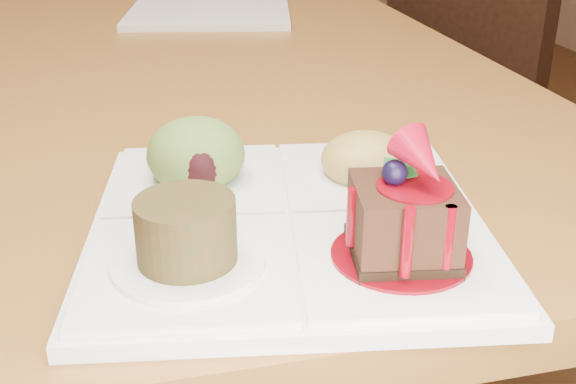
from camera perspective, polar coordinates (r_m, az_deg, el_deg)
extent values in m
cube|color=brown|center=(1.25, -13.01, 11.54)|extent=(1.00, 1.80, 0.04)
cylinder|color=brown|center=(2.21, -1.23, 7.91)|extent=(0.06, 0.06, 0.71)
cube|color=black|center=(1.63, 7.85, 6.76)|extent=(0.61, 0.61, 0.04)
cylinder|color=black|center=(1.74, 16.75, -2.31)|extent=(0.04, 0.04, 0.48)
cylinder|color=black|center=(1.48, 6.50, -6.47)|extent=(0.04, 0.04, 0.48)
cylinder|color=black|center=(1.99, 7.96, 2.09)|extent=(0.04, 0.04, 0.48)
cylinder|color=black|center=(1.76, -1.94, -0.77)|extent=(0.04, 0.04, 0.48)
cube|color=white|center=(0.55, 0.00, -2.74)|extent=(0.34, 0.34, 0.01)
cube|color=white|center=(0.49, 8.89, -5.37)|extent=(0.16, 0.16, 0.01)
cube|color=white|center=(0.48, -7.86, -5.99)|extent=(0.16, 0.16, 0.01)
cube|color=white|center=(0.61, -7.16, 0.94)|extent=(0.16, 0.16, 0.01)
cube|color=white|center=(0.62, 6.12, 1.33)|extent=(0.16, 0.16, 0.01)
cylinder|color=#6A030D|center=(0.49, 8.92, -4.94)|extent=(0.09, 0.09, 0.00)
cube|color=black|center=(0.49, 8.94, -4.61)|extent=(0.08, 0.08, 0.01)
cube|color=#35180E|center=(0.48, 9.15, -1.90)|extent=(0.08, 0.08, 0.04)
cylinder|color=#6A030D|center=(0.47, 9.33, 0.52)|extent=(0.05, 0.05, 0.00)
sphere|color=black|center=(0.47, 8.42, 1.53)|extent=(0.02, 0.02, 0.02)
cone|color=maroon|center=(0.46, 10.61, 2.48)|extent=(0.04, 0.05, 0.04)
cube|color=#124B17|center=(0.48, 9.15, 1.87)|extent=(0.01, 0.02, 0.01)
cube|color=#124B17|center=(0.48, 8.17, 1.90)|extent=(0.02, 0.02, 0.01)
cylinder|color=#6A030D|center=(0.45, 9.40, -3.96)|extent=(0.01, 0.01, 0.05)
cylinder|color=#6A030D|center=(0.46, 12.55, -3.52)|extent=(0.01, 0.01, 0.04)
cylinder|color=#6A030D|center=(0.47, 5.10, -1.99)|extent=(0.01, 0.01, 0.04)
cylinder|color=white|center=(0.48, -7.90, -5.48)|extent=(0.10, 0.10, 0.00)
cylinder|color=#462914|center=(0.47, -8.06, -3.02)|extent=(0.07, 0.07, 0.04)
cylinder|color=#4E2810|center=(0.46, -8.18, -1.33)|extent=(0.05, 0.05, 0.00)
ellipsoid|color=#597D33|center=(0.60, -7.28, 2.98)|extent=(0.08, 0.08, 0.06)
ellipsoid|color=black|center=(0.58, -6.94, 1.98)|extent=(0.04, 0.03, 0.04)
ellipsoid|color=#A4923B|center=(0.61, 6.18, 2.53)|extent=(0.08, 0.08, 0.05)
cube|color=#C8430E|center=(0.62, 7.46, 3.29)|extent=(0.02, 0.02, 0.02)
cube|color=#50811C|center=(0.62, 5.83, 3.25)|extent=(0.02, 0.02, 0.02)
cube|color=#C8430E|center=(0.61, 4.28, 2.95)|extent=(0.02, 0.02, 0.02)
cube|color=#50811C|center=(0.59, 5.70, 2.56)|extent=(0.02, 0.02, 0.02)
cube|color=#C8430E|center=(0.60, 7.73, 2.30)|extent=(0.02, 0.02, 0.02)
cube|color=white|center=(1.34, -6.19, 14.03)|extent=(0.33, 0.33, 0.01)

